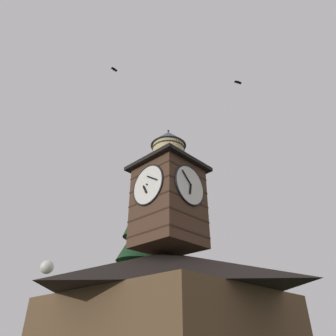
# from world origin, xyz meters

# --- Properties ---
(building_main) EXTENTS (10.81, 12.38, 6.28)m
(building_main) POSITION_xyz_m (-0.50, -0.63, 3.22)
(building_main) COLOR brown
(building_main) RESTS_ON ground_plane
(clock_tower) EXTENTS (4.22, 4.22, 8.61)m
(clock_tower) POSITION_xyz_m (-0.08, 0.13, 9.84)
(clock_tower) COLOR #4C3323
(clock_tower) RESTS_ON building_main
(pine_tree_behind) EXTENTS (5.46, 5.46, 12.75)m
(pine_tree_behind) POSITION_xyz_m (-2.00, -4.84, 5.35)
(pine_tree_behind) COLOR #473323
(pine_tree_behind) RESTS_ON ground_plane
(moon) EXTENTS (2.23, 2.23, 2.23)m
(moon) POSITION_xyz_m (-10.98, -39.08, 12.34)
(moon) COLOR silver
(flying_bird_high) EXTENTS (0.52, 0.29, 0.16)m
(flying_bird_high) POSITION_xyz_m (3.32, -2.63, 20.51)
(flying_bird_high) COLOR black
(flying_bird_low) EXTENTS (0.63, 0.44, 0.16)m
(flying_bird_low) POSITION_xyz_m (-3.59, 4.32, 19.22)
(flying_bird_low) COLOR black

